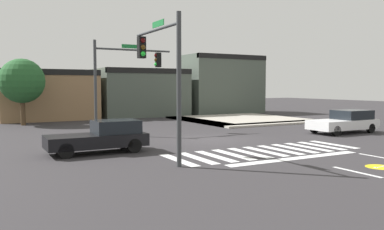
{
  "coord_description": "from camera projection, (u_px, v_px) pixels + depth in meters",
  "views": [
    {
      "loc": [
        -11.57,
        -18.67,
        2.99
      ],
      "look_at": [
        -1.19,
        0.34,
        1.41
      ],
      "focal_mm": 36.93,
      "sensor_mm": 36.0,
      "label": 1
    }
  ],
  "objects": [
    {
      "name": "storefront_row",
      "position": [
        148.0,
        90.0,
        40.36
      ],
      "size": [
        26.71,
        6.93,
        6.36
      ],
      "color": "#93704C",
      "rests_on": "ground_plane"
    },
    {
      "name": "traffic_signal_southwest",
      "position": [
        161.0,
        63.0,
        15.8
      ],
      "size": [
        0.32,
        4.23,
        5.7
      ],
      "rotation": [
        0.0,
        0.0,
        1.57
      ],
      "color": "#383A3D",
      "rests_on": "ground_plane"
    },
    {
      "name": "curb_corner_northeast",
      "position": [
        239.0,
        120.0,
        34.39
      ],
      "size": [
        10.0,
        10.6,
        0.15
      ],
      "color": "#B2AA9E",
      "rests_on": "ground_plane"
    },
    {
      "name": "bike_detector_marking",
      "position": [
        380.0,
        167.0,
        14.63
      ],
      "size": [
        1.03,
        1.03,
        0.01
      ],
      "color": "yellow",
      "rests_on": "ground_plane"
    },
    {
      "name": "car_white",
      "position": [
        345.0,
        122.0,
        25.34
      ],
      "size": [
        4.65,
        1.95,
        1.46
      ],
      "rotation": [
        0.0,
        0.0,
        3.14
      ],
      "color": "white",
      "rests_on": "ground_plane"
    },
    {
      "name": "crosswalk_near",
      "position": [
        265.0,
        151.0,
        18.15
      ],
      "size": [
        9.36,
        3.0,
        0.01
      ],
      "color": "silver",
      "rests_on": "ground_plane"
    },
    {
      "name": "car_black",
      "position": [
        102.0,
        137.0,
        17.8
      ],
      "size": [
        4.39,
        1.8,
        1.45
      ],
      "rotation": [
        0.0,
        0.0,
        3.14
      ],
      "color": "black",
      "rests_on": "ground_plane"
    },
    {
      "name": "traffic_signal_northwest",
      "position": [
        124.0,
        71.0,
        24.94
      ],
      "size": [
        5.1,
        0.32,
        5.81
      ],
      "color": "#383A3D",
      "rests_on": "ground_plane"
    },
    {
      "name": "roadside_tree",
      "position": [
        22.0,
        81.0,
        30.04
      ],
      "size": [
        3.4,
        3.4,
        5.1
      ],
      "color": "#4C3823",
      "rests_on": "ground_plane"
    },
    {
      "name": "ground_plane",
      "position": [
        213.0,
        140.0,
        22.09
      ],
      "size": [
        120.0,
        120.0,
        0.0
      ],
      "primitive_type": "plane",
      "color": "#302D30"
    }
  ]
}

